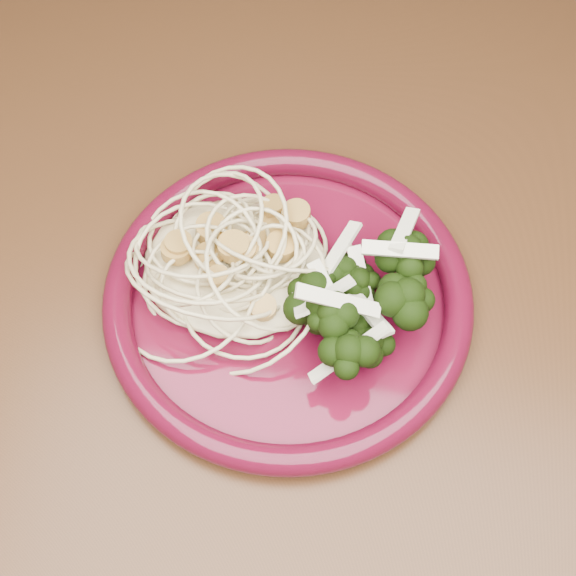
% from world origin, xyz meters
% --- Properties ---
extents(dining_table, '(1.20, 0.80, 0.75)m').
position_xyz_m(dining_table, '(0.00, 0.00, 0.65)').
color(dining_table, '#472814').
rests_on(dining_table, ground).
extents(dinner_plate, '(0.31, 0.31, 0.02)m').
position_xyz_m(dinner_plate, '(-0.05, 0.06, 0.76)').
color(dinner_plate, '#51091E').
rests_on(dinner_plate, dining_table).
extents(spaghetti_pile, '(0.16, 0.15, 0.03)m').
position_xyz_m(spaghetti_pile, '(-0.08, 0.07, 0.77)').
color(spaghetti_pile, beige).
rests_on(spaghetti_pile, dinner_plate).
extents(scallop_cluster, '(0.13, 0.13, 0.03)m').
position_xyz_m(scallop_cluster, '(-0.08, 0.07, 0.80)').
color(scallop_cluster, '#C09442').
rests_on(scallop_cluster, spaghetti_pile).
extents(broccoli_pile, '(0.12, 0.15, 0.04)m').
position_xyz_m(broccoli_pile, '(0.00, 0.04, 0.78)').
color(broccoli_pile, black).
rests_on(broccoli_pile, dinner_plate).
extents(onion_garnish, '(0.08, 0.10, 0.05)m').
position_xyz_m(onion_garnish, '(0.00, 0.04, 0.81)').
color(onion_garnish, '#E9E7C5').
rests_on(onion_garnish, broccoli_pile).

